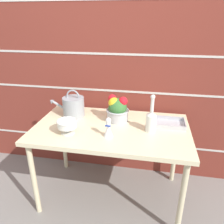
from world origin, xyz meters
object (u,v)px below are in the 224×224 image
object	(u,v)px
flower_planter	(117,109)
figurine_vase	(108,129)
crystal_pedestal_bowl	(67,125)
wire_tray	(168,124)
glass_decanter	(151,120)
watering_can	(73,106)

from	to	relation	value
flower_planter	figurine_vase	distance (m)	0.31
crystal_pedestal_bowl	wire_tray	world-z (taller)	crystal_pedestal_bowl
crystal_pedestal_bowl	wire_tray	size ratio (longest dim) A/B	0.56
flower_planter	glass_decanter	bearing A→B (deg)	-26.48
watering_can	flower_planter	bearing A→B (deg)	-3.17
glass_decanter	wire_tray	bearing A→B (deg)	44.65
figurine_vase	wire_tray	world-z (taller)	figurine_vase
crystal_pedestal_bowl	flower_planter	world-z (taller)	flower_planter
watering_can	crystal_pedestal_bowl	distance (m)	0.34
wire_tray	crystal_pedestal_bowl	bearing A→B (deg)	-159.24
crystal_pedestal_bowl	glass_decanter	xyz separation A→B (m)	(0.65, 0.16, 0.03)
crystal_pedestal_bowl	figurine_vase	distance (m)	0.33
flower_planter	glass_decanter	size ratio (longest dim) A/B	0.75
watering_can	glass_decanter	size ratio (longest dim) A/B	1.09
watering_can	glass_decanter	xyz separation A→B (m)	(0.72, -0.17, 0.01)
flower_planter	glass_decanter	distance (m)	0.34
figurine_vase	glass_decanter	bearing A→B (deg)	25.59
crystal_pedestal_bowl	glass_decanter	world-z (taller)	glass_decanter
crystal_pedestal_bowl	figurine_vase	bearing A→B (deg)	1.14
glass_decanter	figurine_vase	xyz separation A→B (m)	(-0.32, -0.15, -0.04)
watering_can	wire_tray	world-z (taller)	watering_can
figurine_vase	watering_can	bearing A→B (deg)	140.86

